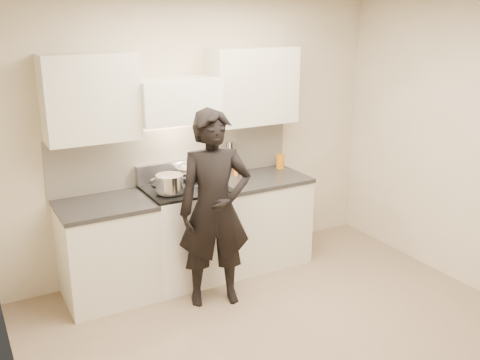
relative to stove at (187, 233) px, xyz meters
name	(u,v)px	position (x,y,z in m)	size (l,w,h in m)	color
ground_plane	(294,341)	(0.30, -1.42, -0.47)	(4.00, 4.00, 0.00)	#876F57
room_shell	(266,139)	(0.24, -1.05, 1.12)	(4.04, 3.54, 2.70)	beige
stove	(187,233)	(0.00, 0.00, 0.00)	(0.76, 0.65, 0.96)	white
counter_right	(259,219)	(0.83, 0.00, -0.01)	(0.92, 0.67, 0.92)	beige
counter_left	(107,251)	(-0.78, 0.00, -0.01)	(0.82, 0.67, 0.92)	beige
wok	(193,170)	(0.15, 0.14, 0.58)	(0.35, 0.42, 0.28)	silver
stock_pot	(169,184)	(-0.20, -0.12, 0.57)	(0.35, 0.25, 0.17)	silver
utensil_crock	(230,165)	(0.61, 0.24, 0.55)	(0.13, 0.13, 0.34)	#AEACBC
spice_jar	(236,171)	(0.64, 0.16, 0.50)	(0.04, 0.04, 0.10)	orange
oil_glass	(280,161)	(1.19, 0.17, 0.52)	(0.09, 0.09, 0.15)	#C97510
person	(215,209)	(0.05, -0.53, 0.41)	(0.64, 0.42, 1.77)	black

